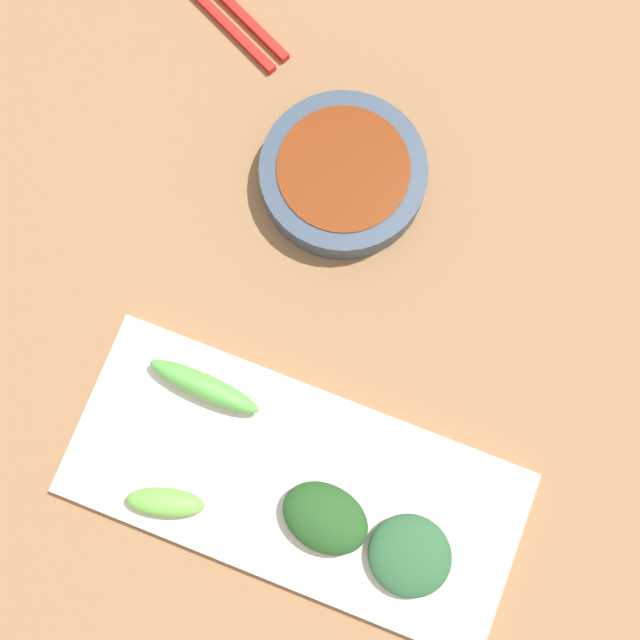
{
  "coord_description": "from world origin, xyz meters",
  "views": [
    {
      "loc": [
        0.11,
        0.04,
        0.71
      ],
      "look_at": [
        -0.01,
        -0.01,
        0.05
      ],
      "focal_mm": 46.33,
      "sensor_mm": 36.0,
      "label": 1
    }
  ],
  "objects": [
    {
      "name": "broccoli_leafy_2",
      "position": [
        0.14,
        0.05,
        0.05
      ],
      "size": [
        0.06,
        0.08,
        0.03
      ],
      "primitive_type": "ellipsoid",
      "rotation": [
        0.0,
        0.0,
        -0.13
      ],
      "color": "#224E1F",
      "rests_on": "serving_plate"
    },
    {
      "name": "sauce_bowl",
      "position": [
        -0.14,
        -0.04,
        0.04
      ],
      "size": [
        0.14,
        0.14,
        0.03
      ],
      "color": "#344456",
      "rests_on": "tabletop"
    },
    {
      "name": "broccoli_leafy_0",
      "position": [
        0.14,
        0.12,
        0.04
      ],
      "size": [
        0.07,
        0.07,
        0.02
      ],
      "primitive_type": "ellipsoid",
      "rotation": [
        0.0,
        0.0,
        -0.12
      ],
      "color": "#2B5C35",
      "rests_on": "serving_plate"
    },
    {
      "name": "broccoli_stalk_1",
      "position": [
        0.17,
        -0.07,
        0.04
      ],
      "size": [
        0.04,
        0.07,
        0.02
      ],
      "primitive_type": "ellipsoid",
      "rotation": [
        0.0,
        0.0,
        0.28
      ],
      "color": "#6DB947",
      "rests_on": "serving_plate"
    },
    {
      "name": "tabletop",
      "position": [
        0.0,
        0.0,
        0.01
      ],
      "size": [
        2.1,
        2.1,
        0.02
      ],
      "primitive_type": "cube",
      "color": "olive",
      "rests_on": "ground"
    },
    {
      "name": "serving_plate",
      "position": [
        0.12,
        0.02,
        0.03
      ],
      "size": [
        0.16,
        0.37,
        0.01
      ],
      "primitive_type": "cube",
      "color": "silver",
      "rests_on": "tabletop"
    },
    {
      "name": "broccoli_stalk_3",
      "position": [
        0.08,
        -0.08,
        0.04
      ],
      "size": [
        0.03,
        0.1,
        0.03
      ],
      "primitive_type": "ellipsoid",
      "rotation": [
        0.0,
        0.0,
        -0.05
      ],
      "color": "#5BB649",
      "rests_on": "serving_plate"
    }
  ]
}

